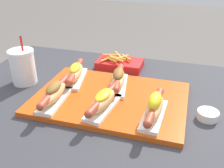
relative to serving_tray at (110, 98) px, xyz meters
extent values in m
cube|color=#CC4C14|center=(0.00, 0.00, 0.00)|extent=(0.54, 0.38, 0.02)
cube|color=white|center=(-0.17, -0.09, 0.02)|extent=(0.07, 0.19, 0.01)
ellipsoid|color=tan|center=(-0.17, -0.09, 0.04)|extent=(0.06, 0.17, 0.04)
cylinder|color=#9E3D28|center=(-0.17, -0.09, 0.05)|extent=(0.04, 0.20, 0.03)
sphere|color=#9E3D28|center=(-0.17, -0.19, 0.05)|extent=(0.03, 0.03, 0.03)
sphere|color=#9E3D28|center=(-0.18, 0.01, 0.05)|extent=(0.03, 0.03, 0.03)
ellipsoid|color=brown|center=(-0.17, -0.09, 0.07)|extent=(0.05, 0.09, 0.03)
cube|color=white|center=(0.00, -0.09, 0.02)|extent=(0.08, 0.19, 0.01)
ellipsoid|color=tan|center=(0.00, -0.09, 0.04)|extent=(0.07, 0.17, 0.04)
cylinder|color=#9E3D28|center=(0.00, -0.09, 0.05)|extent=(0.05, 0.20, 0.03)
sphere|color=#9E3D28|center=(-0.01, -0.19, 0.05)|extent=(0.03, 0.03, 0.03)
sphere|color=#9E3D28|center=(0.01, 0.01, 0.05)|extent=(0.03, 0.03, 0.03)
ellipsoid|color=yellow|center=(0.00, -0.09, 0.06)|extent=(0.05, 0.10, 0.02)
cube|color=white|center=(0.17, -0.08, 0.02)|extent=(0.07, 0.19, 0.01)
ellipsoid|color=tan|center=(0.17, -0.08, 0.04)|extent=(0.06, 0.17, 0.04)
cylinder|color=#9E3D28|center=(0.17, -0.08, 0.05)|extent=(0.03, 0.20, 0.03)
sphere|color=#9E3D28|center=(0.17, -0.18, 0.05)|extent=(0.03, 0.03, 0.03)
sphere|color=#9E3D28|center=(0.17, 0.02, 0.05)|extent=(0.03, 0.03, 0.03)
ellipsoid|color=yellow|center=(0.17, -0.08, 0.07)|extent=(0.04, 0.09, 0.04)
cube|color=white|center=(-0.17, 0.08, 0.02)|extent=(0.10, 0.20, 0.01)
ellipsoid|color=tan|center=(-0.17, 0.08, 0.04)|extent=(0.08, 0.17, 0.04)
cylinder|color=#9E3D28|center=(-0.17, 0.08, 0.05)|extent=(0.07, 0.20, 0.03)
sphere|color=#9E3D28|center=(-0.15, -0.01, 0.05)|extent=(0.03, 0.03, 0.03)
sphere|color=#9E3D28|center=(-0.19, 0.18, 0.05)|extent=(0.03, 0.03, 0.03)
ellipsoid|color=yellow|center=(-0.17, 0.08, 0.06)|extent=(0.06, 0.10, 0.02)
cube|color=white|center=(0.01, 0.08, 0.02)|extent=(0.09, 0.20, 0.01)
ellipsoid|color=tan|center=(0.01, 0.08, 0.04)|extent=(0.08, 0.17, 0.04)
cylinder|color=#9E3D28|center=(0.01, 0.08, 0.05)|extent=(0.06, 0.20, 0.03)
sphere|color=#9E3D28|center=(0.03, -0.02, 0.05)|extent=(0.03, 0.03, 0.03)
sphere|color=#9E3D28|center=(-0.01, 0.18, 0.05)|extent=(0.03, 0.03, 0.03)
ellipsoid|color=brown|center=(0.01, 0.08, 0.07)|extent=(0.06, 0.10, 0.03)
cylinder|color=white|center=(0.34, -0.02, 0.00)|extent=(0.07, 0.07, 0.03)
cylinder|color=beige|center=(0.34, -0.02, 0.01)|extent=(0.06, 0.06, 0.01)
cylinder|color=white|center=(-0.38, 0.04, 0.06)|extent=(0.10, 0.10, 0.13)
cylinder|color=white|center=(-0.38, 0.04, 0.13)|extent=(0.10, 0.10, 0.01)
cylinder|color=red|center=(-0.37, 0.04, 0.16)|extent=(0.01, 0.01, 0.06)
cube|color=red|center=(-0.05, 0.30, 0.01)|extent=(0.21, 0.12, 0.03)
cylinder|color=gold|center=(-0.05, 0.29, 0.04)|extent=(0.08, 0.03, 0.01)
cylinder|color=gold|center=(-0.05, 0.30, 0.03)|extent=(0.06, 0.05, 0.01)
cylinder|color=gold|center=(-0.06, 0.32, 0.04)|extent=(0.06, 0.08, 0.01)
cylinder|color=gold|center=(-0.02, 0.31, 0.04)|extent=(0.06, 0.06, 0.01)
cylinder|color=gold|center=(-0.09, 0.32, 0.04)|extent=(0.08, 0.03, 0.01)
cylinder|color=gold|center=(-0.10, 0.28, 0.03)|extent=(0.04, 0.07, 0.01)
cylinder|color=gold|center=(-0.04, 0.30, 0.04)|extent=(0.06, 0.08, 0.01)
cylinder|color=gold|center=(-0.05, 0.26, 0.04)|extent=(0.08, 0.05, 0.01)
cylinder|color=gold|center=(-0.08, 0.27, 0.04)|extent=(0.06, 0.04, 0.01)
camera|label=1|loc=(0.24, -0.78, 0.49)|focal=42.00mm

